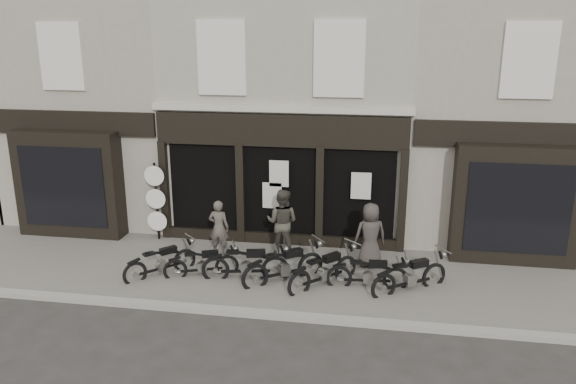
% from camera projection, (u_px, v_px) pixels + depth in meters
% --- Properties ---
extents(ground_plane, '(90.00, 90.00, 0.00)m').
position_uv_depth(ground_plane, '(259.00, 291.00, 13.72)').
color(ground_plane, '#2D2B28').
rests_on(ground_plane, ground).
extents(pavement, '(30.00, 4.20, 0.12)m').
position_uv_depth(pavement, '(266.00, 273.00, 14.55)').
color(pavement, '#666059').
rests_on(pavement, ground_plane).
extents(kerb, '(30.00, 0.25, 0.13)m').
position_uv_depth(kerb, '(247.00, 313.00, 12.52)').
color(kerb, gray).
rests_on(kerb, ground_plane).
extents(central_building, '(7.30, 6.22, 8.34)m').
position_uv_depth(central_building, '(296.00, 95.00, 18.21)').
color(central_building, '#A29B8B').
rests_on(central_building, ground).
extents(neighbour_left, '(5.60, 6.73, 8.34)m').
position_uv_depth(neighbour_left, '(113.00, 93.00, 19.18)').
color(neighbour_left, gray).
rests_on(neighbour_left, ground).
extents(neighbour_right, '(5.60, 6.73, 8.34)m').
position_uv_depth(neighbour_right, '(501.00, 101.00, 17.17)').
color(neighbour_right, gray).
rests_on(neighbour_right, ground).
extents(motorcycle_0, '(1.53, 1.62, 0.96)m').
position_uv_depth(motorcycle_0, '(161.00, 264.00, 14.30)').
color(motorcycle_0, black).
rests_on(motorcycle_0, ground).
extents(motorcycle_1, '(1.81, 0.96, 0.91)m').
position_uv_depth(motorcycle_1, '(202.00, 266.00, 14.25)').
color(motorcycle_1, black).
rests_on(motorcycle_1, ground).
extents(motorcycle_2, '(2.18, 0.76, 1.05)m').
position_uv_depth(motorcycle_2, '(247.00, 267.00, 14.06)').
color(motorcycle_2, black).
rests_on(motorcycle_2, ground).
extents(motorcycle_3, '(1.93, 1.59, 1.08)m').
position_uv_depth(motorcycle_3, '(284.00, 269.00, 13.93)').
color(motorcycle_3, black).
rests_on(motorcycle_3, ground).
extents(motorcycle_4, '(1.67, 1.74, 1.04)m').
position_uv_depth(motorcycle_4, '(324.00, 273.00, 13.70)').
color(motorcycle_4, black).
rests_on(motorcycle_4, ground).
extents(motorcycle_5, '(2.01, 0.55, 0.96)m').
position_uv_depth(motorcycle_5, '(368.00, 276.00, 13.60)').
color(motorcycle_5, black).
rests_on(motorcycle_5, ground).
extents(motorcycle_6, '(1.88, 1.43, 1.03)m').
position_uv_depth(motorcycle_6, '(410.00, 279.00, 13.42)').
color(motorcycle_6, black).
rests_on(motorcycle_6, ground).
extents(man_left, '(0.58, 0.39, 1.56)m').
position_uv_depth(man_left, '(219.00, 228.00, 15.44)').
color(man_left, '#4E4840').
rests_on(man_left, pavement).
extents(man_centre, '(1.00, 0.82, 1.87)m').
position_uv_depth(man_centre, '(282.00, 222.00, 15.39)').
color(man_centre, '#3E3B32').
rests_on(man_centre, pavement).
extents(man_right, '(0.97, 0.77, 1.72)m').
position_uv_depth(man_right, '(370.00, 235.00, 14.64)').
color(man_right, '#393530').
rests_on(man_right, pavement).
extents(advert_sign_post, '(0.60, 0.38, 2.45)m').
position_uv_depth(advert_sign_post, '(157.00, 205.00, 16.47)').
color(advert_sign_post, black).
rests_on(advert_sign_post, ground).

